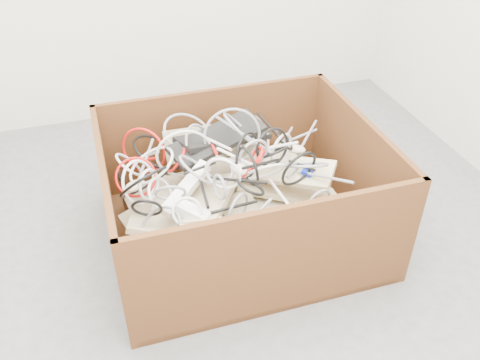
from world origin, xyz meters
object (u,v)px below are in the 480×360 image
object	(u,v)px
power_strip_right	(212,222)
vga_plug	(308,172)
cardboard_box	(238,213)
power_strip_left	(186,188)

from	to	relation	value
power_strip_right	vga_plug	world-z (taller)	power_strip_right
cardboard_box	power_strip_right	xyz separation A→B (m)	(-0.18, -0.27, 0.21)
cardboard_box	power_strip_left	bearing A→B (deg)	-168.63
cardboard_box	power_strip_right	size ratio (longest dim) A/B	3.99
power_strip_right	vga_plug	bearing A→B (deg)	66.00
power_strip_right	power_strip_left	bearing A→B (deg)	146.30
cardboard_box	power_strip_right	world-z (taller)	cardboard_box
cardboard_box	power_strip_left	world-z (taller)	cardboard_box
cardboard_box	vga_plug	bearing A→B (deg)	-15.20
power_strip_left	power_strip_right	bearing A→B (deg)	-118.00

